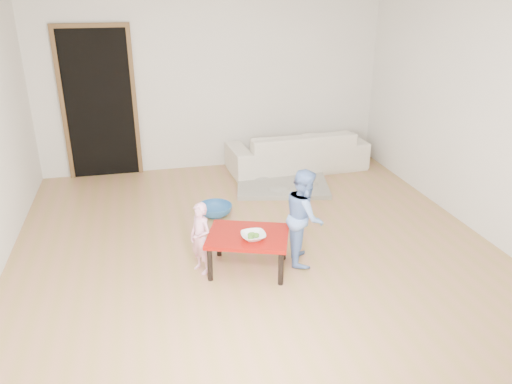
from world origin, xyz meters
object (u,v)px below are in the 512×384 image
object	(u,v)px
sofa	(297,150)
child_pink	(201,238)
red_table	(248,252)
child_blue	(304,216)
basin	(215,210)
bowl	(253,236)

from	to	relation	value
sofa	child_pink	world-z (taller)	child_pink
sofa	red_table	size ratio (longest dim) A/B	2.66
child_blue	basin	distance (m)	1.49
red_table	basin	size ratio (longest dim) A/B	1.84
bowl	child_pink	bearing A→B (deg)	160.59
child_pink	child_blue	xyz separation A→B (m)	(1.02, -0.02, 0.13)
basin	bowl	bearing A→B (deg)	-83.78
red_table	child_blue	bearing A→B (deg)	5.27
red_table	child_pink	distance (m)	0.48
red_table	child_pink	bearing A→B (deg)	170.98
child_blue	basin	size ratio (longest dim) A/B	2.34
child_blue	basin	world-z (taller)	child_blue
red_table	basin	distance (m)	1.31
sofa	red_table	distance (m)	2.94
red_table	basin	bearing A→B (deg)	95.40
child_blue	basin	bearing A→B (deg)	42.32
sofa	basin	size ratio (longest dim) A/B	4.90
sofa	red_table	xyz separation A→B (m)	(-1.33, -2.62, -0.11)
red_table	bowl	distance (m)	0.24
red_table	child_pink	world-z (taller)	child_pink
basin	red_table	bearing A→B (deg)	-84.60
sofa	basin	bearing A→B (deg)	39.03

